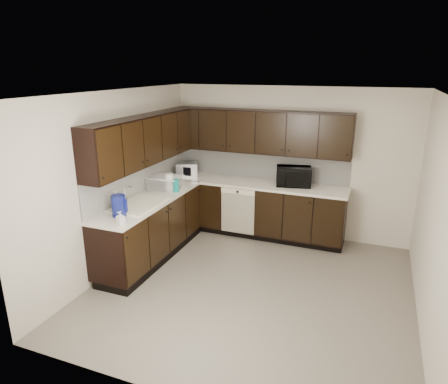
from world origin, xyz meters
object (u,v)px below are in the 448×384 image
at_px(microwave, 293,176).
at_px(toaster_oven, 187,169).
at_px(storage_bin, 165,183).
at_px(blue_pitcher, 119,206).
at_px(sink, 138,209).

height_order(microwave, toaster_oven, microwave).
relative_size(storage_bin, blue_pitcher, 1.76).
bearing_deg(sink, toaster_oven, 92.36).
relative_size(sink, toaster_oven, 2.20).
relative_size(microwave, storage_bin, 1.11).
bearing_deg(storage_bin, blue_pitcher, -87.97).
height_order(microwave, storage_bin, microwave).
relative_size(toaster_oven, storage_bin, 0.76).
relative_size(sink, storage_bin, 1.66).
xyz_separation_m(toaster_oven, storage_bin, (0.03, -0.83, -0.02)).
bearing_deg(blue_pitcher, microwave, 63.58).
xyz_separation_m(toaster_oven, blue_pitcher, (0.07, -2.11, 0.02)).
xyz_separation_m(sink, storage_bin, (-0.04, 0.84, 0.16)).
height_order(microwave, blue_pitcher, microwave).
xyz_separation_m(microwave, storage_bin, (-1.86, -0.91, -0.06)).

